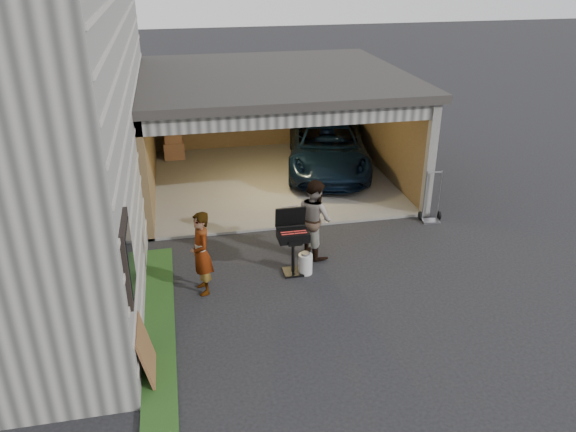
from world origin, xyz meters
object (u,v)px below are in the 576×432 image
(bbq_grill, at_px, (293,237))
(hand_truck, at_px, (431,211))
(plywood_panel, at_px, (146,351))
(propane_tank, at_px, (305,264))
(man, at_px, (315,218))
(woman, at_px, (201,253))
(minivan, at_px, (328,149))

(bbq_grill, xyz_separation_m, hand_truck, (3.61, 1.62, -0.54))
(bbq_grill, relative_size, plywood_panel, 1.44)
(bbq_grill, relative_size, propane_tank, 3.18)
(man, height_order, hand_truck, man)
(woman, height_order, man, man)
(man, distance_m, hand_truck, 3.24)
(bbq_grill, bearing_deg, minivan, 67.99)
(man, relative_size, hand_truck, 1.36)
(man, bearing_deg, woman, 90.31)
(propane_tank, xyz_separation_m, plywood_panel, (-2.93, -2.37, 0.24))
(propane_tank, bearing_deg, minivan, 70.51)
(minivan, distance_m, propane_tank, 5.69)
(woman, relative_size, plywood_panel, 1.76)
(woman, height_order, hand_truck, woman)
(minivan, bearing_deg, woman, -112.13)
(minivan, bearing_deg, man, -95.80)
(bbq_grill, bearing_deg, propane_tank, -19.02)
(man, bearing_deg, hand_truck, -93.56)
(minivan, bearing_deg, plywood_panel, -109.45)
(minivan, bearing_deg, hand_truck, -55.22)
(woman, bearing_deg, bbq_grill, 89.11)
(man, bearing_deg, propane_tank, 131.80)
(bbq_grill, bearing_deg, man, 46.73)
(minivan, distance_m, bbq_grill, 5.68)
(minivan, height_order, propane_tank, minivan)
(bbq_grill, distance_m, propane_tank, 0.62)
(hand_truck, bearing_deg, man, -153.59)
(bbq_grill, distance_m, plywood_panel, 3.66)
(woman, xyz_separation_m, propane_tank, (1.98, 0.24, -0.59))
(woman, xyz_separation_m, man, (2.33, 0.94, 0.03))
(minivan, relative_size, woman, 2.94)
(plywood_panel, bearing_deg, woman, 65.82)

